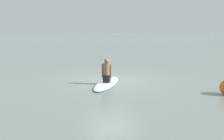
{
  "coord_description": "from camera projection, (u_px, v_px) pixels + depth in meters",
  "views": [
    {
      "loc": [
        -10.63,
        4.65,
        2.42
      ],
      "look_at": [
        -0.82,
        0.34,
        0.66
      ],
      "focal_mm": 39.1,
      "sensor_mm": 36.0,
      "label": 1
    }
  ],
  "objects": [
    {
      "name": "surfboard",
      "position": [
        107.0,
        83.0,
        10.95
      ],
      "size": [
        2.97,
        2.49,
        0.11
      ],
      "primitive_type": "ellipsoid",
      "rotation": [
        0.0,
        0.0,
        2.51
      ],
      "color": "white",
      "rests_on": "ground"
    },
    {
      "name": "person_paddler",
      "position": [
        107.0,
        72.0,
        10.86
      ],
      "size": [
        0.45,
        0.44,
        1.07
      ],
      "rotation": [
        0.0,
        0.0,
        2.51
      ],
      "color": "black",
      "rests_on": "surfboard"
    },
    {
      "name": "ground_plane",
      "position": [
        112.0,
        80.0,
        11.84
      ],
      "size": [
        400.0,
        400.0,
        0.0
      ],
      "primitive_type": "plane",
      "color": "slate"
    }
  ]
}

